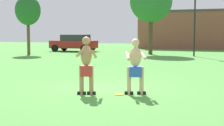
# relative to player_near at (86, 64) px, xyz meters

# --- Properties ---
(ground_plane) EXTENTS (80.00, 80.00, 0.00)m
(ground_plane) POSITION_rel_player_near_xyz_m (0.14, 1.09, -0.90)
(ground_plane) COLOR #4C8E3D
(player_near) EXTENTS (0.74, 0.71, 1.71)m
(player_near) POSITION_rel_player_near_xyz_m (0.00, 0.00, 0.00)
(player_near) COLOR black
(player_near) RESTS_ON ground_plane
(player_in_blue) EXTENTS (0.76, 0.72, 1.65)m
(player_in_blue) POSITION_rel_player_near_xyz_m (1.36, 0.51, -0.03)
(player_in_blue) COLOR black
(player_in_blue) RESTS_ON ground_plane
(frisbee) EXTENTS (0.28, 0.28, 0.03)m
(frisbee) POSITION_rel_player_near_xyz_m (0.93, 0.27, -0.89)
(frisbee) COLOR yellow
(frisbee) RESTS_ON ground_plane
(car_red_near_post) EXTENTS (4.31, 2.03, 1.58)m
(car_red_near_post) POSITION_rel_player_near_xyz_m (-10.26, 19.29, -0.08)
(car_red_near_post) COLOR maroon
(car_red_near_post) RESTS_ON ground_plane
(lamp_post) EXTENTS (0.60, 0.24, 4.95)m
(lamp_post) POSITION_rel_player_near_xyz_m (1.13, 16.79, 2.19)
(lamp_post) COLOR black
(lamp_post) RESTS_ON ground_plane
(outbuilding_behind_lot) EXTENTS (13.49, 4.65, 4.15)m
(outbuilding_behind_lot) POSITION_rel_player_near_xyz_m (0.42, 28.54, 1.18)
(outbuilding_behind_lot) COLOR brown
(outbuilding_behind_lot) RESTS_ON ground_plane
(tree_left_field) EXTENTS (3.42, 3.42, 6.03)m
(tree_left_field) POSITION_rel_player_near_xyz_m (-2.49, 17.76, 3.39)
(tree_left_field) COLOR #4C3823
(tree_left_field) RESTS_ON ground_plane
(tree_right_field) EXTENTS (2.05, 2.05, 4.79)m
(tree_right_field) POSITION_rel_player_near_xyz_m (-11.79, 14.18, 2.64)
(tree_right_field) COLOR brown
(tree_right_field) RESTS_ON ground_plane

